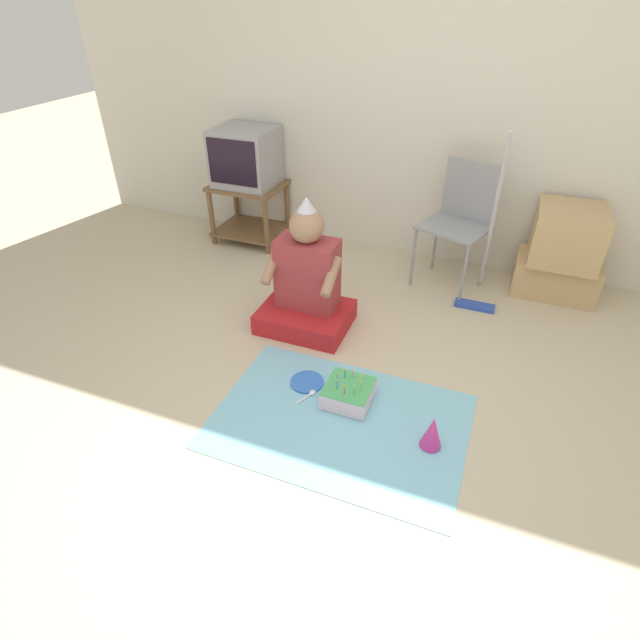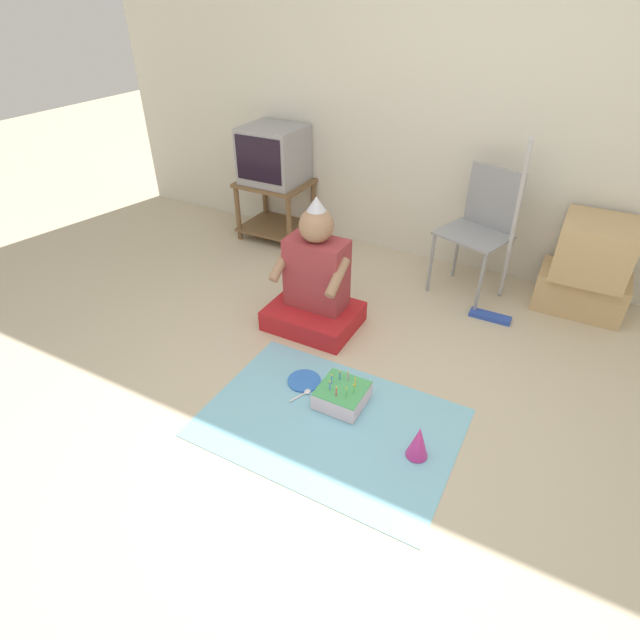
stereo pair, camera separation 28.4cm
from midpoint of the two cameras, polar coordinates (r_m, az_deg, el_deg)
ground_plane at (r=2.62m, az=3.28°, el=-13.95°), size 16.00×16.00×0.00m
wall_back at (r=3.99m, az=19.44°, el=22.88°), size 6.40×0.06×2.55m
tv_stand at (r=4.54m, az=-3.24°, el=13.04°), size 0.59×0.49×0.51m
tv at (r=4.40m, az=-3.41°, el=18.33°), size 0.48×0.46×0.46m
folding_chair at (r=3.78m, az=20.10°, el=10.32°), size 0.55×0.50×0.91m
cardboard_box_stack at (r=3.94m, az=30.22°, el=5.20°), size 0.58×0.47×0.66m
dust_mop at (r=3.62m, az=22.33°, el=5.52°), size 0.28×0.39×1.23m
person_seated at (r=3.27m, az=1.93°, el=3.90°), size 0.58×0.46×0.90m
party_cloth at (r=2.72m, az=4.15°, el=-11.69°), size 1.33×0.92×0.01m
birthday_cake at (r=2.79m, az=5.50°, el=-8.64°), size 0.26×0.26×0.17m
party_hat_blue at (r=2.56m, az=14.42°, el=-13.46°), size 0.11×0.11×0.19m
paper_plate at (r=2.94m, az=0.96°, el=-7.06°), size 0.20×0.20×0.01m
plastic_spoon_near at (r=2.86m, az=1.16°, el=-8.43°), size 0.07×0.14×0.01m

